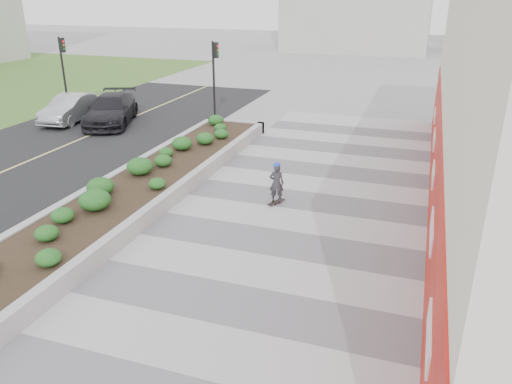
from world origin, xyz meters
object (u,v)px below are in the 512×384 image
at_px(traffic_signal_near, 215,69).
at_px(car_silver, 71,108).
at_px(planter, 144,183).
at_px(skateboarder, 277,183).
at_px(traffic_signal_far, 63,63).
at_px(car_dark, 111,110).

relative_size(traffic_signal_near, car_silver, 0.97).
bearing_deg(planter, car_silver, 139.10).
bearing_deg(car_silver, traffic_signal_near, 12.14).
xyz_separation_m(planter, skateboarder, (4.62, 0.66, 0.33)).
distance_m(planter, traffic_signal_near, 10.90).
distance_m(planter, skateboarder, 4.68).
relative_size(planter, traffic_signal_near, 4.29).
bearing_deg(planter, traffic_signal_far, 137.54).
height_order(traffic_signal_near, car_silver, traffic_signal_near).
bearing_deg(car_silver, traffic_signal_far, 123.64).
relative_size(skateboarder, car_silver, 0.34).
distance_m(skateboarder, car_silver, 15.57).
bearing_deg(skateboarder, planter, -149.14).
bearing_deg(skateboarder, traffic_signal_near, 145.61).
xyz_separation_m(car_silver, car_dark, (2.40, 0.22, 0.05)).
bearing_deg(traffic_signal_near, traffic_signal_far, -176.89).
bearing_deg(traffic_signal_far, traffic_signal_near, 3.11).
height_order(traffic_signal_near, car_dark, traffic_signal_near).
xyz_separation_m(skateboarder, car_dark, (-11.38, 7.49, 0.01)).
relative_size(planter, car_dark, 3.44).
bearing_deg(car_dark, traffic_signal_near, 4.12).
distance_m(traffic_signal_near, car_silver, 8.12).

